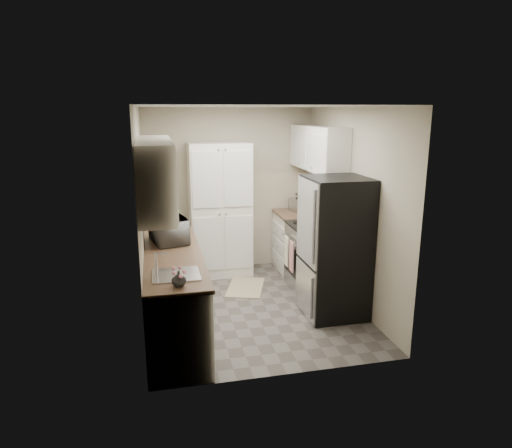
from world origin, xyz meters
The scene contains 16 objects.
ground centered at (0.00, 0.00, 0.00)m, with size 3.20×3.20×0.00m, color #56514C.
room_shell centered at (-0.02, -0.01, 1.63)m, with size 2.64×3.24×2.52m.
pantry_cabinet centered at (-0.20, 1.32, 1.00)m, with size 0.90×0.55×2.00m, color silver.
base_cabinet_left centered at (-0.99, -0.43, 0.44)m, with size 0.60×2.30×0.88m, color silver.
countertop_left centered at (-0.99, -0.43, 0.90)m, with size 0.63×2.33×0.04m, color brown.
base_cabinet_right centered at (0.99, 1.19, 0.44)m, with size 0.60×0.80×0.88m, color silver.
countertop_right centered at (0.99, 1.19, 0.90)m, with size 0.63×0.83×0.04m, color brown.
electric_range centered at (0.97, 0.39, 0.48)m, with size 0.71×0.78×1.13m.
refrigerator centered at (0.94, -0.41, 0.85)m, with size 0.70×0.72×1.70m, color #B7B7BC.
microwave centered at (-1.00, 0.03, 1.07)m, with size 0.55×0.37×0.30m, color #B4B3B8.
wine_bottle centered at (-0.96, 0.37, 1.09)m, with size 0.08×0.08×0.33m, color black.
flower_vase centered at (-0.98, -1.42, 0.99)m, with size 0.13×0.13×0.14m, color silver.
cutting_board centered at (-0.84, 0.48, 1.06)m, with size 0.02×0.22×0.27m, color #30822C.
toaster_oven centered at (1.09, 1.25, 1.03)m, with size 0.29×0.37×0.22m, color #AEAEB2.
fruit_basket centered at (1.09, 1.22, 1.19)m, with size 0.27×0.27×0.11m, color orange, non-canonical shape.
kitchen_mat centered at (0.05, 0.64, 0.01)m, with size 0.48×0.76×0.01m, color tan.
Camera 1 is at (-1.15, -5.32, 2.46)m, focal length 32.00 mm.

